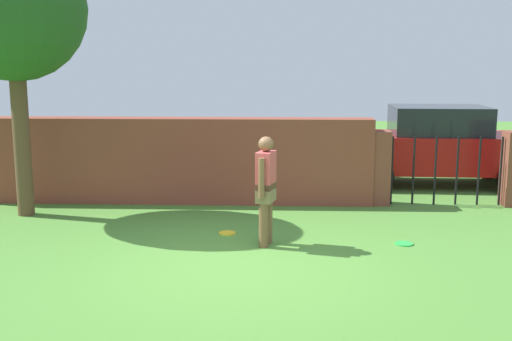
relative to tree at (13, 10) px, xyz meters
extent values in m
plane|color=#4C8433|center=(3.94, -2.61, -3.53)|extent=(40.00, 40.00, 0.00)
cube|color=brown|center=(2.44, 1.09, -2.71)|extent=(7.57, 0.50, 1.63)
cylinder|color=brown|center=(0.00, 0.00, -2.08)|extent=(0.28, 0.28, 2.89)
sphere|color=#23511E|center=(0.00, 0.00, 0.03)|extent=(2.45, 2.45, 2.45)
cylinder|color=brown|center=(4.26, -1.78, -3.10)|extent=(0.14, 0.14, 0.85)
cylinder|color=brown|center=(4.31, -1.56, -3.10)|extent=(0.14, 0.14, 0.85)
cube|color=olive|center=(4.28, -1.67, -2.73)|extent=(0.31, 0.40, 0.28)
cube|color=#CC4C4C|center=(4.28, -1.67, -2.40)|extent=(0.31, 0.40, 0.55)
sphere|color=brown|center=(4.28, -1.67, -2.02)|extent=(0.22, 0.22, 0.22)
cylinder|color=brown|center=(4.23, -1.89, -2.48)|extent=(0.09, 0.09, 0.58)
cylinder|color=brown|center=(4.34, -1.45, -2.48)|extent=(0.09, 0.09, 0.58)
cube|color=brown|center=(6.33, 1.09, -2.83)|extent=(0.44, 0.44, 1.40)
cylinder|color=black|center=(6.60, 1.09, -2.88)|extent=(0.04, 0.04, 1.30)
cylinder|color=black|center=(7.00, 1.09, -2.88)|extent=(0.04, 0.04, 1.30)
cylinder|color=black|center=(7.41, 1.09, -2.88)|extent=(0.04, 0.04, 1.30)
cylinder|color=black|center=(7.81, 1.09, -2.88)|extent=(0.04, 0.04, 1.30)
cylinder|color=black|center=(8.22, 1.09, -2.88)|extent=(0.04, 0.04, 1.30)
cylinder|color=black|center=(8.62, 1.09, -2.88)|extent=(0.04, 0.04, 1.30)
cube|color=#A51111|center=(7.91, 3.02, -2.81)|extent=(4.25, 1.84, 0.80)
cube|color=#1E2328|center=(7.91, 3.02, -2.11)|extent=(2.05, 1.57, 0.60)
cylinder|color=black|center=(9.30, 3.82, -3.21)|extent=(0.65, 0.24, 0.64)
cylinder|color=black|center=(6.57, 3.91, -3.21)|extent=(0.65, 0.24, 0.64)
cylinder|color=black|center=(6.52, 2.21, -3.21)|extent=(0.65, 0.24, 0.64)
cylinder|color=green|center=(6.34, -1.55, -3.52)|extent=(0.27, 0.27, 0.02)
cylinder|color=yellow|center=(3.66, -1.08, -3.52)|extent=(0.27, 0.27, 0.02)
camera|label=1|loc=(4.49, -10.58, -0.81)|focal=43.80mm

